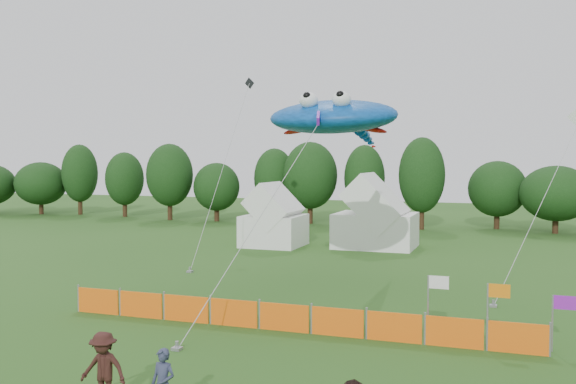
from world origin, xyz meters
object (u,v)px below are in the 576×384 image
(barrier_fence, at_px, (284,317))
(spectator_c, at_px, (103,369))
(stingray_kite, at_px, (336,118))
(tent_right, at_px, (376,219))
(tent_left, at_px, (274,221))

(barrier_fence, xyz_separation_m, spectator_c, (-1.88, -8.17, 0.45))
(barrier_fence, distance_m, stingray_kite, 11.65)
(tent_right, bearing_deg, stingray_kite, -86.15)
(tent_left, relative_size, spectator_c, 2.15)
(tent_left, relative_size, stingray_kite, 0.20)
(barrier_fence, height_order, stingray_kite, stingray_kite)
(tent_left, bearing_deg, barrier_fence, -68.25)
(barrier_fence, relative_size, stingray_kite, 0.89)
(spectator_c, distance_m, stingray_kite, 18.43)
(tent_right, bearing_deg, spectator_c, -90.90)
(tent_right, xyz_separation_m, stingray_kite, (0.95, -14.06, 6.25))
(spectator_c, bearing_deg, barrier_fence, 72.23)
(barrier_fence, height_order, spectator_c, spectator_c)
(tent_left, relative_size, barrier_fence, 0.23)
(tent_left, height_order, stingray_kite, stingray_kite)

